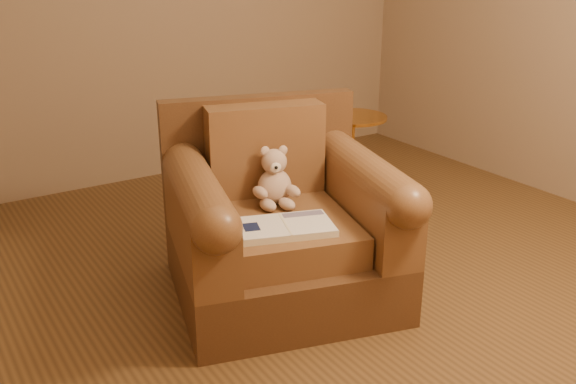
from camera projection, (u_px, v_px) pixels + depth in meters
floor at (332, 272)px, 3.41m from camera, size 4.00×4.00×0.00m
armchair at (280, 225)px, 3.12m from camera, size 1.23×1.20×0.91m
teddy_bear at (275, 182)px, 3.12m from camera, size 0.21×0.25×0.29m
guidebook at (285, 227)px, 2.85m from camera, size 0.48×0.38×0.03m
side_table at (351, 158)px, 4.19m from camera, size 0.44×0.44×0.61m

